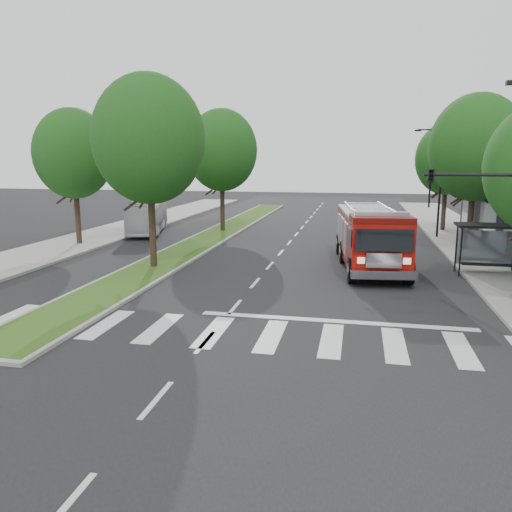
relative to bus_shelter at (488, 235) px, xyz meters
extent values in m
plane|color=black|center=(-11.20, -8.15, -2.04)|extent=(140.00, 140.00, 0.00)
cube|color=gray|center=(1.30, 1.85, -1.96)|extent=(5.00, 80.00, 0.15)
cube|color=gray|center=(-25.70, 1.85, -1.96)|extent=(5.00, 80.00, 0.15)
cube|color=gray|center=(-17.20, 9.85, -1.97)|extent=(3.00, 50.00, 0.14)
cube|color=#224112|center=(-17.20, 9.85, -1.89)|extent=(2.60, 49.50, 0.02)
cylinder|color=black|center=(-1.40, -0.75, -0.79)|extent=(0.08, 0.08, 2.50)
cylinder|color=black|center=(-1.40, 0.45, -0.79)|extent=(0.08, 0.08, 2.50)
cube|color=black|center=(0.00, -0.15, 0.51)|extent=(3.20, 1.60, 0.12)
cube|color=#8C99A5|center=(0.00, 0.55, -0.74)|extent=(2.80, 0.04, 1.80)
cube|color=black|center=(0.00, -0.15, -1.49)|extent=(2.40, 0.40, 0.08)
cylinder|color=black|center=(0.30, 5.85, 0.16)|extent=(0.36, 0.36, 4.40)
ellipsoid|color=#11350E|center=(0.30, 5.85, 4.46)|extent=(5.60, 5.60, 6.44)
cylinder|color=black|center=(0.30, 15.85, -0.06)|extent=(0.36, 0.36, 3.96)
ellipsoid|color=#11350E|center=(0.30, 15.85, 3.81)|extent=(5.00, 5.00, 5.75)
cylinder|color=black|center=(-17.20, -2.15, 0.27)|extent=(0.36, 0.36, 4.62)
ellipsoid|color=#11350E|center=(-17.20, -2.15, 4.79)|extent=(5.80, 5.80, 6.67)
cylinder|color=black|center=(-17.20, 11.85, 0.16)|extent=(0.36, 0.36, 4.40)
ellipsoid|color=#11350E|center=(-17.20, 11.85, 4.46)|extent=(5.60, 5.60, 6.44)
cylinder|color=black|center=(-25.20, 3.85, 0.05)|extent=(0.36, 0.36, 4.18)
ellipsoid|color=#11350E|center=(-25.20, 3.85, 4.14)|extent=(5.20, 5.20, 5.98)
cylinder|color=black|center=(-2.70, -11.65, 3.36)|extent=(4.00, 0.10, 0.10)
imported|color=black|center=(-4.50, -11.65, 2.96)|extent=(0.18, 0.22, 1.10)
cylinder|color=black|center=(-0.70, 11.85, 1.96)|extent=(0.16, 0.16, 8.00)
cylinder|color=black|center=(-1.60, 11.85, 5.86)|extent=(1.80, 0.10, 0.10)
cube|color=black|center=(-2.50, 11.85, 5.81)|extent=(0.45, 0.20, 0.12)
cube|color=#5A0804|center=(-5.82, 0.74, -1.47)|extent=(3.93, 9.81, 0.28)
cube|color=maroon|center=(-5.93, 1.64, -0.28)|extent=(3.66, 7.55, 2.27)
cube|color=maroon|center=(-5.41, -2.76, -0.28)|extent=(3.06, 2.36, 2.39)
cube|color=#B2B2B7|center=(-5.93, 1.64, 0.92)|extent=(3.66, 7.55, 0.14)
cylinder|color=#B2B2B7|center=(-6.94, 1.52, 1.14)|extent=(0.90, 6.79, 0.11)
cylinder|color=#B2B2B7|center=(-4.91, 1.76, 1.14)|extent=(0.90, 6.79, 0.11)
cube|color=silver|center=(-5.26, -4.06, -1.36)|extent=(2.98, 0.74, 0.40)
cube|color=#8C99A5|center=(-5.41, -2.76, 1.26)|extent=(2.53, 0.68, 0.20)
cylinder|color=black|center=(-6.67, -3.25, -1.41)|extent=(0.54, 1.29, 1.25)
cylinder|color=black|center=(-4.08, -2.95, -1.41)|extent=(0.54, 1.29, 1.25)
cylinder|color=black|center=(-7.23, 1.49, -1.41)|extent=(0.54, 1.29, 1.25)
cylinder|color=black|center=(-4.63, 1.79, -1.41)|extent=(0.54, 1.29, 1.25)
cylinder|color=black|center=(-7.54, 4.20, -1.41)|extent=(0.54, 1.29, 1.25)
cylinder|color=black|center=(-4.95, 4.50, -1.41)|extent=(0.54, 1.29, 1.25)
imported|color=silver|center=(-23.18, 10.82, -0.71)|extent=(4.85, 9.75, 2.65)
camera|label=1|loc=(-6.50, -26.80, 3.80)|focal=35.00mm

